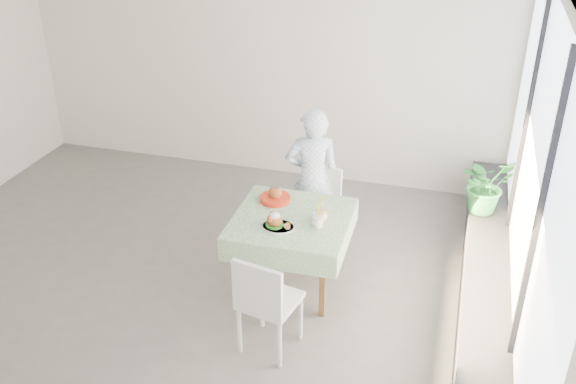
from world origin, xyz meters
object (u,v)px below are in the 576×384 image
(cafe_table, at_px, (292,244))
(chair_far, at_px, (314,224))
(chair_near, at_px, (269,319))
(main_dish, at_px, (276,223))
(potted_plant, at_px, (486,184))
(juice_cup_orange, at_px, (322,214))
(diner, at_px, (312,179))

(cafe_table, xyz_separation_m, chair_far, (0.04, 0.70, -0.19))
(chair_far, distance_m, chair_near, 1.59)
(main_dish, xyz_separation_m, potted_plant, (1.76, 1.27, 0.00))
(cafe_table, xyz_separation_m, juice_cup_orange, (0.27, 0.02, 0.35))
(diner, xyz_separation_m, potted_plant, (1.68, 0.28, 0.04))
(chair_near, xyz_separation_m, potted_plant, (1.61, 1.96, 0.51))
(potted_plant, bearing_deg, chair_near, -129.48)
(potted_plant, bearing_deg, main_dish, -144.07)
(juice_cup_orange, xyz_separation_m, potted_plant, (1.40, 1.05, -0.02))
(chair_far, bearing_deg, juice_cup_orange, -71.56)
(cafe_table, bearing_deg, potted_plant, 32.52)
(chair_far, bearing_deg, potted_plant, 12.62)
(chair_far, height_order, potted_plant, potted_plant)
(cafe_table, height_order, main_dish, main_dish)
(chair_far, distance_m, potted_plant, 1.75)
(cafe_table, height_order, juice_cup_orange, juice_cup_orange)
(chair_near, bearing_deg, cafe_table, 94.04)
(diner, bearing_deg, chair_far, 104.93)
(chair_far, height_order, chair_near, chair_near)
(chair_far, height_order, juice_cup_orange, juice_cup_orange)
(cafe_table, xyz_separation_m, main_dish, (-0.08, -0.21, 0.33))
(chair_far, relative_size, juice_cup_orange, 3.01)
(chair_far, bearing_deg, cafe_table, -93.56)
(cafe_table, height_order, potted_plant, potted_plant)
(cafe_table, bearing_deg, diner, 90.49)
(chair_far, bearing_deg, diner, 122.14)
(main_dish, relative_size, potted_plant, 0.50)
(chair_near, relative_size, juice_cup_orange, 3.16)
(diner, height_order, main_dish, diner)
(diner, bearing_deg, main_dish, 68.38)
(cafe_table, relative_size, potted_plant, 1.81)
(chair_far, xyz_separation_m, main_dish, (-0.13, -0.91, 0.52))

